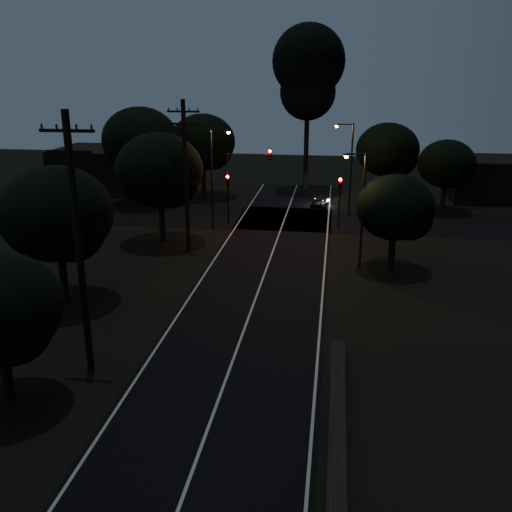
% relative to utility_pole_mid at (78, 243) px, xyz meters
% --- Properties ---
extents(road_surface, '(60.00, 70.00, 0.03)m').
position_rel_utility_pole_mid_xyz_m(road_surface, '(6.00, 16.12, -5.73)').
color(road_surface, black).
rests_on(road_surface, ground).
extents(utility_pole_mid, '(2.20, 0.30, 11.00)m').
position_rel_utility_pole_mid_xyz_m(utility_pole_mid, '(0.00, 0.00, 0.00)').
color(utility_pole_mid, black).
rests_on(utility_pole_mid, ground).
extents(utility_pole_far, '(2.20, 0.30, 10.50)m').
position_rel_utility_pole_mid_xyz_m(utility_pole_far, '(0.00, 17.00, -0.25)').
color(utility_pole_far, black).
rests_on(utility_pole_far, ground).
extents(tree_left_c, '(6.03, 6.03, 7.62)m').
position_rel_utility_pole_mid_xyz_m(tree_left_c, '(-4.29, 6.88, -0.81)').
color(tree_left_c, black).
rests_on(tree_left_c, ground).
extents(tree_left_d, '(6.39, 6.39, 8.11)m').
position_rel_utility_pole_mid_xyz_m(tree_left_d, '(-2.27, 18.87, -0.49)').
color(tree_left_d, black).
rests_on(tree_left_d, ground).
extents(tree_far_nw, '(6.49, 6.49, 8.22)m').
position_rel_utility_pole_mid_xyz_m(tree_far_nw, '(-2.77, 34.87, -0.42)').
color(tree_far_nw, black).
rests_on(tree_far_nw, ground).
extents(tree_far_w, '(7.13, 7.13, 9.09)m').
position_rel_utility_pole_mid_xyz_m(tree_far_w, '(-7.75, 30.86, 0.17)').
color(tree_far_w, black).
rests_on(tree_far_w, ground).
extents(tree_far_ne, '(5.99, 5.99, 7.57)m').
position_rel_utility_pole_mid_xyz_m(tree_far_ne, '(15.21, 34.88, -0.84)').
color(tree_far_ne, black).
rests_on(tree_far_ne, ground).
extents(tree_far_e, '(5.07, 5.07, 6.43)m').
position_rel_utility_pole_mid_xyz_m(tree_far_e, '(20.18, 31.90, -1.57)').
color(tree_far_e, black).
rests_on(tree_far_e, ground).
extents(tree_right_a, '(4.88, 4.88, 6.20)m').
position_rel_utility_pole_mid_xyz_m(tree_right_a, '(14.17, 14.90, -1.72)').
color(tree_right_a, black).
rests_on(tree_right_a, ground).
extents(tall_pine, '(7.39, 7.39, 16.79)m').
position_rel_utility_pole_mid_xyz_m(tall_pine, '(7.00, 40.00, 6.37)').
color(tall_pine, black).
rests_on(tall_pine, ground).
extents(building_left, '(10.00, 8.00, 4.40)m').
position_rel_utility_pole_mid_xyz_m(building_left, '(-14.00, 37.00, -3.54)').
color(building_left, black).
rests_on(building_left, ground).
extents(building_right, '(9.00, 7.00, 4.00)m').
position_rel_utility_pole_mid_xyz_m(building_right, '(26.00, 38.00, -3.74)').
color(building_right, black).
rests_on(building_right, ground).
extents(signal_left, '(0.28, 0.35, 4.10)m').
position_rel_utility_pole_mid_xyz_m(signal_left, '(1.40, 24.99, -2.90)').
color(signal_left, black).
rests_on(signal_left, ground).
extents(signal_right, '(0.28, 0.35, 4.10)m').
position_rel_utility_pole_mid_xyz_m(signal_right, '(10.60, 24.99, -2.90)').
color(signal_right, black).
rests_on(signal_right, ground).
extents(signal_mast, '(3.70, 0.35, 6.25)m').
position_rel_utility_pole_mid_xyz_m(signal_mast, '(3.09, 24.99, -1.40)').
color(signal_mast, black).
rests_on(signal_mast, ground).
extents(streetlight_a, '(1.66, 0.26, 8.00)m').
position_rel_utility_pole_mid_xyz_m(streetlight_a, '(0.69, 23.00, -1.10)').
color(streetlight_a, black).
rests_on(streetlight_a, ground).
extents(streetlight_b, '(1.66, 0.26, 8.00)m').
position_rel_utility_pole_mid_xyz_m(streetlight_b, '(11.31, 29.00, -1.10)').
color(streetlight_b, black).
rests_on(streetlight_b, ground).
extents(streetlight_c, '(1.46, 0.26, 7.50)m').
position_rel_utility_pole_mid_xyz_m(streetlight_c, '(11.83, 15.00, -1.39)').
color(streetlight_c, black).
rests_on(streetlight_c, ground).
extents(car, '(1.75, 3.28, 1.06)m').
position_rel_utility_pole_mid_xyz_m(car, '(8.76, 31.00, -5.21)').
color(car, black).
rests_on(car, ground).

